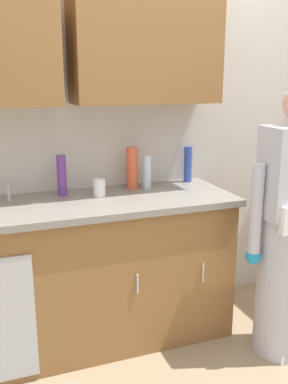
# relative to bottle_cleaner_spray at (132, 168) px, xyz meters

# --- Properties ---
(kitchen_wall_with_uppers) EXTENTS (4.80, 0.44, 2.70)m
(kitchen_wall_with_uppers) POSITION_rel_bottle_cleaner_spray_xyz_m (-0.01, 0.11, 0.40)
(kitchen_wall_with_uppers) COLOR beige
(kitchen_wall_with_uppers) RESTS_ON ground
(counter_cabinet) EXTENTS (1.90, 0.62, 0.90)m
(counter_cabinet) POSITION_rel_bottle_cleaner_spray_xyz_m (-0.42, -0.18, -0.63)
(counter_cabinet) COLOR brown
(counter_cabinet) RESTS_ON ground
(countertop) EXTENTS (1.96, 0.66, 0.04)m
(countertop) POSITION_rel_bottle_cleaner_spray_xyz_m (-0.42, -0.18, -0.16)
(countertop) COLOR gray
(countertop) RESTS_ON counter_cabinet
(bottle_cleaner_spray) EXTENTS (0.08, 0.08, 0.28)m
(bottle_cleaner_spray) POSITION_rel_bottle_cleaner_spray_xyz_m (0.00, 0.00, 0.00)
(bottle_cleaner_spray) COLOR #E05933
(bottle_cleaner_spray) RESTS_ON countertop
(bottle_dish_liquid) EXTENTS (0.06, 0.06, 0.25)m
(bottle_dish_liquid) POSITION_rel_bottle_cleaner_spray_xyz_m (-0.47, -0.02, -0.01)
(bottle_dish_liquid) COLOR #66388C
(bottle_dish_liquid) RESTS_ON countertop
(bottle_soap) EXTENTS (0.06, 0.06, 0.25)m
(bottle_soap) POSITION_rel_bottle_cleaner_spray_xyz_m (0.43, 0.05, -0.01)
(bottle_soap) COLOR #334CB2
(bottle_soap) RESTS_ON countertop
(bottle_water_short) EXTENTS (0.06, 0.06, 0.22)m
(bottle_water_short) POSITION_rel_bottle_cleaner_spray_xyz_m (0.09, -0.04, -0.03)
(bottle_water_short) COLOR silver
(bottle_water_short) RESTS_ON countertop
(cup_by_sink) EXTENTS (0.08, 0.08, 0.11)m
(cup_by_sink) POSITION_rel_bottle_cleaner_spray_xyz_m (-0.25, -0.12, -0.08)
(cup_by_sink) COLOR white
(cup_by_sink) RESTS_ON countertop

